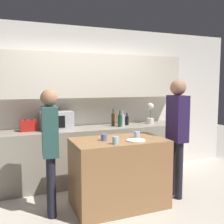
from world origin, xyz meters
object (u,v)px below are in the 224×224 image
bottle_2 (123,120)px  bottle_3 (127,120)px  bottle_0 (113,119)px  cup_1 (137,135)px  toaster (29,125)px  cup_2 (115,140)px  potted_plant (150,113)px  person_center (177,127)px  bottle_1 (120,121)px  cup_0 (104,137)px  person_left (50,142)px  microwave (56,120)px  plate_on_island (136,140)px

bottle_2 → bottle_3: 0.12m
bottle_2 → bottle_3: bearing=21.3°
bottle_0 → cup_1: bottle_0 is taller
toaster → cup_1: size_ratio=2.86×
toaster → bottle_2: size_ratio=0.93×
cup_2 → potted_plant: bearing=46.6°
potted_plant → bottle_0: 0.78m
bottle_0 → bottle_3: bearing=-0.2°
toaster → person_center: person_center is taller
bottle_1 → person_center: size_ratio=0.17×
toaster → cup_0: (0.88, -1.11, -0.05)m
cup_1 → person_left: 1.19m
microwave → bottle_1: bearing=-7.9°
bottle_0 → cup_1: (-0.09, -1.11, -0.07)m
potted_plant → plate_on_island: size_ratio=1.52×
potted_plant → bottle_2: (-0.61, -0.06, -0.09)m
toaster → potted_plant: potted_plant is taller
toaster → bottle_3: (1.72, -0.02, -0.00)m
toaster → bottle_2: bearing=-2.1°
plate_on_island → cup_0: cup_0 is taller
plate_on_island → cup_0: size_ratio=2.91×
toaster → bottle_1: 1.53m
bottle_1 → cup_2: bottle_1 is taller
plate_on_island → person_center: 0.76m
toaster → microwave: bearing=-0.2°
bottle_1 → bottle_3: size_ratio=1.28×
cup_0 → cup_1: 0.48m
bottle_1 → microwave: bearing=172.1°
potted_plant → person_left: size_ratio=0.24×
bottle_2 → bottle_3: bottle_2 is taller
potted_plant → cup_1: (-0.86, -1.12, -0.15)m
bottle_3 → cup_0: bottle_3 is taller
potted_plant → cup_1: size_ratio=4.34×
bottle_3 → cup_1: 1.16m
bottle_3 → cup_1: size_ratio=2.47×
bottle_2 → person_left: size_ratio=0.17×
cup_2 → bottle_3: bearing=59.6°
bottle_1 → cup_1: size_ratio=3.17×
person_center → microwave: bearing=56.3°
bottle_2 → cup_1: bearing=-103.5°
bottle_3 → plate_on_island: (-0.46, -1.27, -0.08)m
microwave → cup_1: bearing=-50.5°
bottle_0 → person_left: bearing=-141.2°
plate_on_island → person_center: bearing=9.1°
bottle_0 → cup_1: bearing=-94.5°
plate_on_island → person_left: size_ratio=0.16×
bottle_2 → cup_2: size_ratio=2.82×
cup_0 → person_center: size_ratio=0.05×
bottle_2 → person_center: person_center is taller
potted_plant → person_left: bearing=-153.1°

